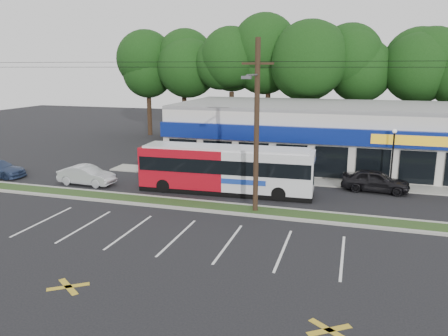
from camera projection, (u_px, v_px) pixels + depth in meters
name	position (u px, v px, depth m)	size (l,w,h in m)	color
ground	(202.00, 212.00, 25.86)	(120.00, 120.00, 0.00)	black
grass_strip	(207.00, 206.00, 26.78)	(40.00, 1.60, 0.12)	#223A18
curb_south	(203.00, 210.00, 25.99)	(40.00, 0.25, 0.14)	#9E9E93
curb_north	(212.00, 202.00, 27.57)	(40.00, 0.25, 0.14)	#9E9E93
sidewalk	(305.00, 181.00, 32.83)	(32.00, 2.20, 0.10)	#9E9E93
strip_mall	(321.00, 134.00, 38.55)	(25.00, 12.55, 5.30)	beige
utility_pole	(254.00, 121.00, 24.71)	(50.00, 2.77, 10.00)	black
lamp_post	(393.00, 152.00, 30.36)	(0.30, 0.30, 4.25)	black
tree_line	(317.00, 67.00, 47.08)	(46.76, 6.76, 11.83)	black
metrobus	(226.00, 168.00, 29.64)	(11.94, 3.03, 3.19)	#A90D1A
car_dark	(375.00, 181.00, 30.07)	(1.81, 4.50, 1.53)	black
car_silver	(87.00, 175.00, 31.85)	(1.48, 4.24, 1.40)	#B4B8BC
pedestrian_a	(264.00, 170.00, 33.05)	(0.57, 0.37, 1.55)	white
pedestrian_b	(296.00, 172.00, 31.88)	(0.92, 0.72, 1.89)	beige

